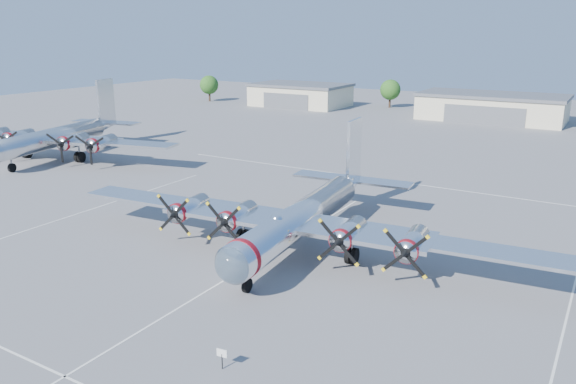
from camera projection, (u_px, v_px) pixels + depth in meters
The scene contains 9 objects.
ground at pixel (283, 245), 47.60m from camera, with size 260.00×260.00×0.00m, color #5E5E61.
parking_lines at pixel (272, 252), 46.16m from camera, with size 60.00×50.08×0.01m.
hangar_west at pixel (300, 95), 136.70m from camera, with size 22.60×14.60×5.40m.
hangar_center at pixel (492, 107), 114.49m from camera, with size 28.60×14.60×5.40m.
tree_far_west at pixel (209, 85), 145.36m from camera, with size 4.80×4.80×6.64m.
tree_west at pixel (390, 90), 133.05m from camera, with size 4.80×4.80×6.64m.
main_bomber_b29 at pixel (304, 246), 47.42m from camera, with size 41.30×28.25×9.13m, color white, non-canonical shape.
bomber_west at pixel (61, 158), 80.82m from camera, with size 39.01×27.62×10.30m, color silver, non-canonical shape.
info_placard at pixel (222, 355), 29.91m from camera, with size 0.62×0.13×1.18m.
Camera 1 is at (23.24, -37.99, 17.43)m, focal length 35.00 mm.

